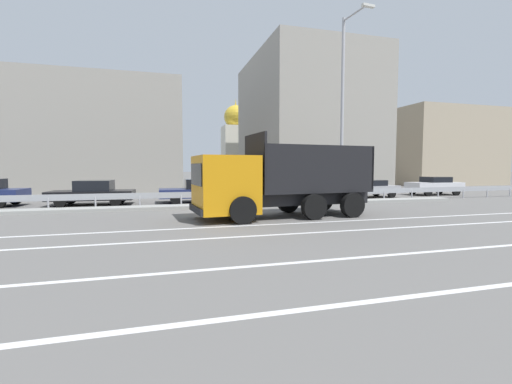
# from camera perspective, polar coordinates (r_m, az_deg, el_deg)

# --- Properties ---
(ground_plane) EXTENTS (320.00, 320.00, 0.00)m
(ground_plane) POSITION_cam_1_polar(r_m,az_deg,el_deg) (15.67, -3.72, -3.62)
(ground_plane) COLOR #605E5B
(lane_strip_0) EXTENTS (51.75, 0.16, 0.01)m
(lane_strip_0) POSITION_cam_1_polar(r_m,az_deg,el_deg) (13.10, 7.59, -5.15)
(lane_strip_0) COLOR silver
(lane_strip_0) RESTS_ON ground_plane
(lane_strip_1) EXTENTS (51.75, 0.16, 0.01)m
(lane_strip_1) POSITION_cam_1_polar(r_m,az_deg,el_deg) (11.44, 11.34, -6.55)
(lane_strip_1) COLOR silver
(lane_strip_1) RESTS_ON ground_plane
(lane_strip_2) EXTENTS (51.75, 0.16, 0.01)m
(lane_strip_2) POSITION_cam_1_polar(r_m,az_deg,el_deg) (8.85, 20.65, -9.86)
(lane_strip_2) COLOR silver
(lane_strip_2) RESTS_ON ground_plane
(lane_strip_3) EXTENTS (51.75, 0.16, 0.01)m
(lane_strip_3) POSITION_cam_1_polar(r_m,az_deg,el_deg) (7.17, 32.26, -13.53)
(lane_strip_3) COLOR silver
(lane_strip_3) RESTS_ON ground_plane
(median_island) EXTENTS (28.46, 1.10, 0.18)m
(median_island) POSITION_cam_1_polar(r_m,az_deg,el_deg) (18.16, -5.42, -2.28)
(median_island) COLOR gray
(median_island) RESTS_ON ground_plane
(median_guardrail) EXTENTS (51.75, 0.09, 0.78)m
(median_guardrail) POSITION_cam_1_polar(r_m,az_deg,el_deg) (19.18, -6.02, -0.51)
(median_guardrail) COLOR #9EA0A5
(median_guardrail) RESTS_ON ground_plane
(dump_truck) EXTENTS (7.78, 3.19, 3.48)m
(dump_truck) POSITION_cam_1_polar(r_m,az_deg,el_deg) (14.21, 1.02, 0.91)
(dump_truck) COLOR orange
(dump_truck) RESTS_ON ground_plane
(median_road_sign) EXTENTS (0.67, 0.16, 2.30)m
(median_road_sign) POSITION_cam_1_polar(r_m,az_deg,el_deg) (17.98, -7.19, 1.15)
(median_road_sign) COLOR white
(median_road_sign) RESTS_ON ground_plane
(street_lamp_1) EXTENTS (0.71, 2.28, 10.45)m
(street_lamp_1) POSITION_cam_1_polar(r_m,az_deg,el_deg) (20.52, 14.44, 14.14)
(street_lamp_1) COLOR #ADADB2
(street_lamp_1) RESTS_ON ground_plane
(parked_car_2) EXTENTS (4.55, 2.18, 1.39)m
(parked_car_2) POSITION_cam_1_polar(r_m,az_deg,el_deg) (21.27, -25.53, -0.09)
(parked_car_2) COLOR black
(parked_car_2) RESTS_ON ground_plane
(parked_car_3) EXTENTS (4.82, 1.94, 1.40)m
(parked_car_3) POSITION_cam_1_polar(r_m,az_deg,el_deg) (21.11, -9.23, 0.24)
(parked_car_3) COLOR navy
(parked_car_3) RESTS_ON ground_plane
(parked_car_4) EXTENTS (4.09, 2.21, 1.35)m
(parked_car_4) POSITION_cam_1_polar(r_m,az_deg,el_deg) (23.04, 5.69, 0.56)
(parked_car_4) COLOR #B27A14
(parked_car_4) RESTS_ON ground_plane
(parked_car_5) EXTENTS (4.19, 2.04, 1.23)m
(parked_car_5) POSITION_cam_1_polar(r_m,az_deg,el_deg) (25.30, 18.42, 0.58)
(parked_car_5) COLOR #A3A3A8
(parked_car_5) RESTS_ON ground_plane
(parked_car_6) EXTENTS (4.08, 2.01, 1.40)m
(parked_car_6) POSITION_cam_1_polar(r_m,az_deg,el_deg) (29.62, 27.59, 0.96)
(parked_car_6) COLOR silver
(parked_car_6) RESTS_ON ground_plane
(background_building_0) EXTENTS (16.70, 11.79, 9.33)m
(background_building_0) POSITION_cam_1_polar(r_m,az_deg,el_deg) (34.30, -26.98, 7.93)
(background_building_0) COLOR gray
(background_building_0) RESTS_ON ground_plane
(background_building_1) EXTENTS (11.18, 14.92, 13.46)m
(background_building_1) POSITION_cam_1_polar(r_m,az_deg,el_deg) (37.36, 8.22, 11.16)
(background_building_1) COLOR gray
(background_building_1) RESTS_ON ground_plane
(background_building_2) EXTENTS (12.92, 10.78, 9.29)m
(background_building_2) POSITION_cam_1_polar(r_m,az_deg,el_deg) (50.26, 27.45, 6.53)
(background_building_2) COLOR tan
(background_building_2) RESTS_ON ground_plane
(church_tower) EXTENTS (3.60, 3.60, 11.60)m
(church_tower) POSITION_cam_1_polar(r_m,az_deg,el_deg) (48.13, -3.38, 7.79)
(church_tower) COLOR silver
(church_tower) RESTS_ON ground_plane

